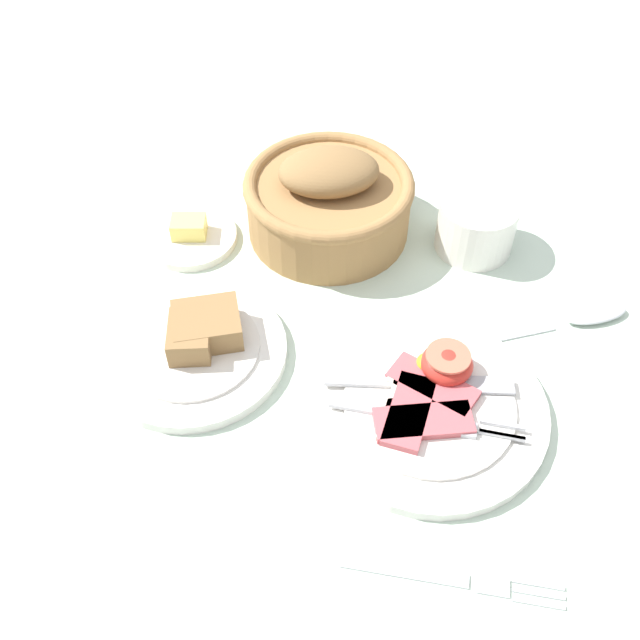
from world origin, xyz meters
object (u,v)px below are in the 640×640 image
Objects in this scene: breakfast_plate at (429,402)px; bread_basket at (329,200)px; bread_plate at (194,345)px; sugar_cup at (477,224)px; fork_on_cloth at (448,578)px; butter_dish at (190,235)px; teaspoon_by_saucer at (573,319)px.

bread_basket is at bearing 121.35° from breakfast_plate.
bread_plate is 0.24m from bread_basket.
breakfast_plate is at bearing -5.14° from bread_plate.
fork_on_cloth is at bearing -89.24° from sugar_cup.
bread_basket reaches higher than butter_dish.
breakfast_plate is at bearing -31.80° from butter_dish.
bread_basket is (-0.15, 0.24, 0.04)m from breakfast_plate.
breakfast_plate is 0.20m from teaspoon_by_saucer.
breakfast_plate is at bearing 100.12° from fork_on_cloth.
bread_basket reaches higher than bread_plate.
teaspoon_by_saucer is (0.11, -0.10, -0.03)m from sugar_cup.
bread_plate is at bearing 171.49° from teaspoon_by_saucer.
breakfast_plate reaches higher than butter_dish.
bread_plate reaches higher than teaspoon_by_saucer.
sugar_cup is 0.41m from fork_on_cloth.
butter_dish is at bearing 148.20° from breakfast_plate.
sugar_cup reaches higher than butter_dish.
bread_basket is 0.17m from butter_dish.
teaspoon_by_saucer is 0.33m from fork_on_cloth.
breakfast_plate is at bearing -96.55° from sugar_cup.
bread_plate is 1.78× the size of butter_dish.
bread_basket reaches higher than breakfast_plate.
sugar_cup is 0.17m from bread_basket.
sugar_cup is 0.82× the size of butter_dish.
sugar_cup is (0.03, 0.24, 0.02)m from breakfast_plate.
sugar_cup is at bearing 89.62° from fork_on_cloth.
bread_basket is (0.10, 0.22, 0.03)m from bread_plate.
bread_plate is 1.06× the size of fork_on_cloth.
breakfast_plate is 1.25× the size of fork_on_cloth.
fork_on_cloth is (0.03, -0.17, -0.01)m from breakfast_plate.
fork_on_cloth is at bearing -66.26° from bread_basket.
bread_plate is at bearing 144.50° from fork_on_cloth.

